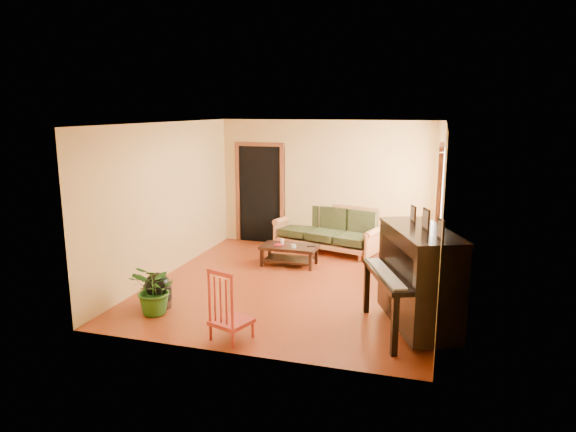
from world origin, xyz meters
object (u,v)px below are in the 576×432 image
(footstool, at_px, (158,295))
(coffee_table, at_px, (289,255))
(armchair, at_px, (403,257))
(potted_plant, at_px, (156,289))
(red_chair, at_px, (231,304))
(ceramic_crock, at_px, (431,252))
(piano, at_px, (419,281))
(sofa, at_px, (327,229))

(footstool, bearing_deg, coffee_table, 63.52)
(armchair, height_order, potted_plant, armchair)
(armchair, distance_m, red_chair, 3.41)
(armchair, bearing_deg, ceramic_crock, 63.27)
(coffee_table, xyz_separation_m, piano, (2.38, -2.24, 0.49))
(footstool, height_order, red_chair, red_chair)
(sofa, relative_size, footstool, 5.25)
(sofa, xyz_separation_m, piano, (1.93, -3.37, 0.22))
(red_chair, bearing_deg, sofa, 105.97)
(piano, height_order, potted_plant, piano)
(sofa, bearing_deg, ceramic_crock, 17.03)
(coffee_table, relative_size, potted_plant, 1.40)
(piano, height_order, ceramic_crock, piano)
(armchair, bearing_deg, red_chair, -133.91)
(piano, xyz_separation_m, red_chair, (-2.20, -0.92, -0.21))
(piano, relative_size, footstool, 3.78)
(red_chair, distance_m, ceramic_crock, 4.90)
(sofa, distance_m, armchair, 2.16)
(piano, distance_m, footstool, 3.66)
(footstool, relative_size, red_chair, 0.44)
(red_chair, height_order, potted_plant, red_chair)
(coffee_table, xyz_separation_m, ceramic_crock, (2.48, 1.16, -0.05))
(red_chair, bearing_deg, footstool, 174.69)
(sofa, height_order, potted_plant, sofa)
(armchair, relative_size, potted_plant, 1.15)
(armchair, bearing_deg, sofa, 127.63)
(coffee_table, distance_m, red_chair, 3.17)
(sofa, height_order, coffee_table, sofa)
(armchair, height_order, piano, piano)
(armchair, relative_size, red_chair, 0.91)
(armchair, distance_m, potted_plant, 4.00)
(sofa, bearing_deg, potted_plant, -96.08)
(coffee_table, relative_size, red_chair, 1.10)
(coffee_table, xyz_separation_m, footstool, (-1.24, -2.50, 0.01))
(red_chair, xyz_separation_m, potted_plant, (-1.31, 0.43, -0.10))
(coffee_table, distance_m, ceramic_crock, 2.74)
(piano, distance_m, red_chair, 2.39)
(armchair, bearing_deg, coffee_table, 160.88)
(piano, height_order, red_chair, piano)
(coffee_table, relative_size, footstool, 2.54)
(piano, height_order, footstool, piano)
(ceramic_crock, xyz_separation_m, potted_plant, (-3.61, -3.89, 0.24))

